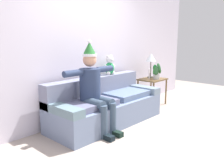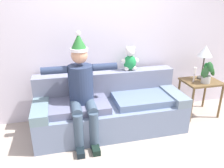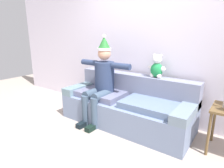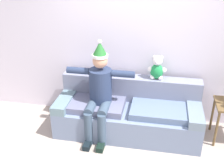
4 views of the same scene
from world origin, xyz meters
TOP-DOWN VIEW (x-y plane):
  - ground_plane at (0.00, 0.00)m, footprint 10.00×10.00m
  - back_wall at (0.00, 1.55)m, footprint 7.00×0.10m
  - couch at (0.00, 1.04)m, footprint 2.20×0.85m
  - person_seated at (-0.42, 0.88)m, footprint 1.02×0.77m
  - teddy_bear at (0.39, 1.30)m, footprint 0.29×0.17m

SIDE VIEW (x-z plane):
  - ground_plane at x=0.00m, z-range 0.00..0.00m
  - couch at x=0.00m, z-range -0.09..0.73m
  - person_seated at x=-0.42m, z-range 0.00..1.50m
  - teddy_bear at x=0.39m, z-range 0.80..1.18m
  - back_wall at x=0.00m, z-range 0.00..2.70m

